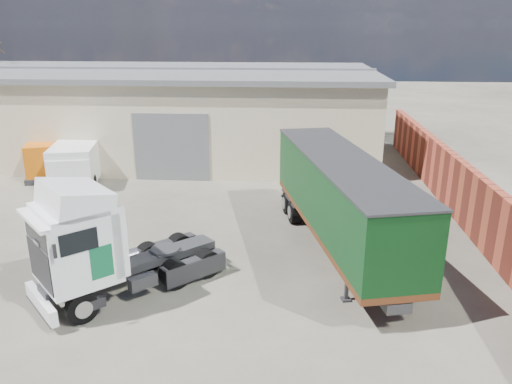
# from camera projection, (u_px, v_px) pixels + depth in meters

# --- Properties ---
(ground) EXTENTS (120.00, 120.00, 0.00)m
(ground) POSITION_uv_depth(u_px,v_px,m) (165.00, 267.00, 17.23)
(ground) COLOR #2B2923
(ground) RESTS_ON ground
(warehouse) EXTENTS (30.60, 12.60, 5.42)m
(warehouse) POSITION_uv_depth(u_px,v_px,m) (131.00, 111.00, 31.90)
(warehouse) COLOR #BBB290
(warehouse) RESTS_ON ground
(brick_boundary_wall) EXTENTS (0.35, 26.00, 2.50)m
(brick_boundary_wall) POSITION_uv_depth(u_px,v_px,m) (456.00, 186.00, 21.73)
(brick_boundary_wall) COLOR maroon
(brick_boundary_wall) RESTS_ON ground
(tractor_unit) EXTENTS (5.57, 5.43, 3.84)m
(tractor_unit) POSITION_uv_depth(u_px,v_px,m) (100.00, 249.00, 14.84)
(tractor_unit) COLOR black
(tractor_unit) RESTS_ON ground
(box_trailer) EXTENTS (4.60, 10.91, 3.55)m
(box_trailer) POSITION_uv_depth(u_px,v_px,m) (339.00, 195.00, 17.81)
(box_trailer) COLOR #2D2D30
(box_trailer) RESTS_ON ground
(panel_van) EXTENTS (3.09, 5.49, 2.11)m
(panel_van) POSITION_uv_depth(u_px,v_px,m) (78.00, 161.00, 26.41)
(panel_van) COLOR black
(panel_van) RESTS_ON ground
(orange_skip) EXTENTS (3.60, 2.83, 1.97)m
(orange_skip) POSITION_uv_depth(u_px,v_px,m) (57.00, 163.00, 26.77)
(orange_skip) COLOR #2D2D30
(orange_skip) RESTS_ON ground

